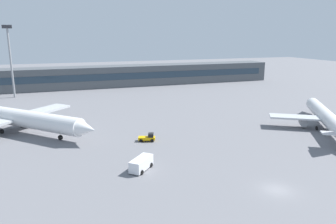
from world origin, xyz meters
TOP-DOWN VIEW (x-y plane):
  - ground_plane at (0.00, 40.00)m, footprint 400.00×400.00m
  - terminal_building at (0.00, 106.16)m, footprint 138.14×12.13m
  - airplane_near at (31.89, 23.16)m, footprint 24.82×34.00m
  - airplane_mid at (-39.04, 44.40)m, footprint 34.81×35.52m
  - baggage_tug_yellow at (-12.04, 27.88)m, footprint 3.89×2.73m
  - service_van_white at (-17.18, 13.71)m, footprint 5.02×5.16m
  - floodlight_tower_west at (-44.87, 91.80)m, footprint 3.20×0.80m

SIDE VIEW (x-z plane):
  - ground_plane at x=0.00m, z-range 0.00..0.00m
  - baggage_tug_yellow at x=-12.04m, z-range -0.08..1.67m
  - service_van_white at x=-17.18m, z-range 0.07..2.15m
  - airplane_near at x=31.89m, z-range -1.85..7.62m
  - airplane_mid at x=-39.04m, z-range -2.22..9.15m
  - terminal_building at x=0.00m, z-range 0.00..9.00m
  - floodlight_tower_west at x=-44.87m, z-range 2.02..27.78m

